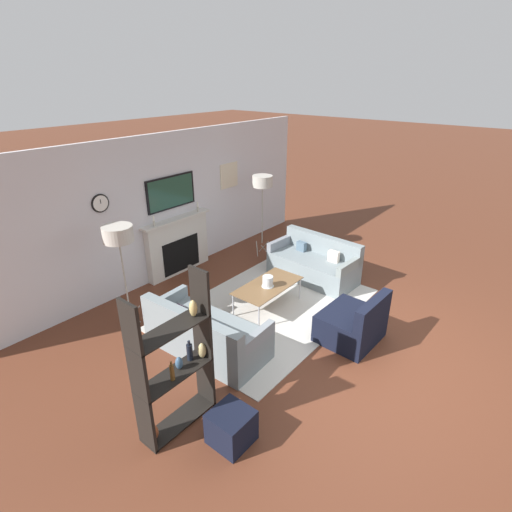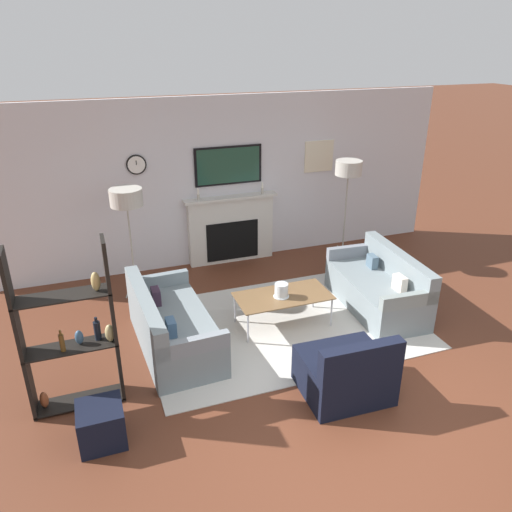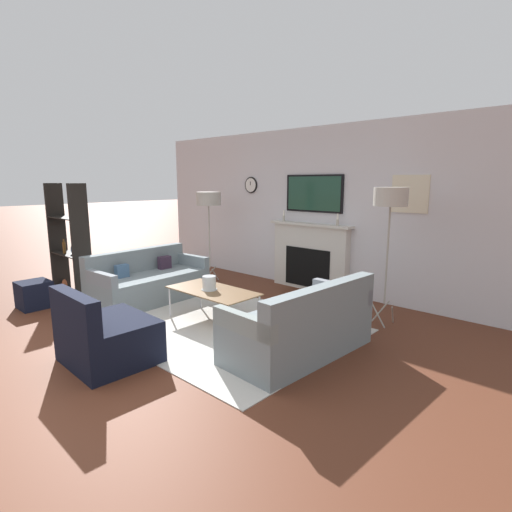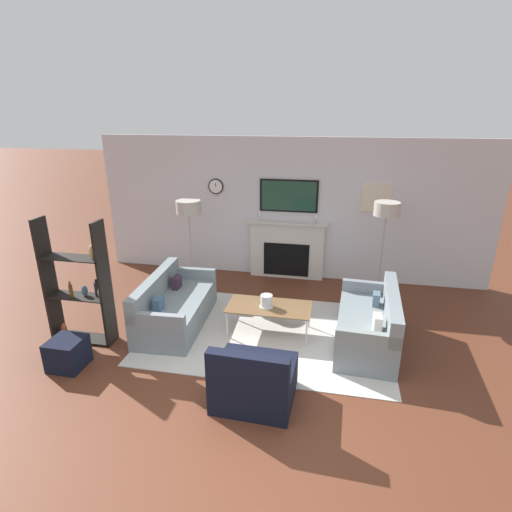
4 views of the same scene
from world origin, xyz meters
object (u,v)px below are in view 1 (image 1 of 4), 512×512
object	(u,v)px
shelf_unit	(175,363)
ottoman	(231,427)
coffee_table	(268,286)
floor_lamp_right	(262,182)
couch_right	(314,264)
armchair	(353,324)
floor_lamp_left	(118,235)
couch_left	(205,334)
hurricane_candle	(268,282)

from	to	relation	value
shelf_unit	ottoman	size ratio (longest dim) A/B	4.28
coffee_table	floor_lamp_right	bearing A→B (deg)	40.81
couch_right	coffee_table	world-z (taller)	couch_right
floor_lamp_right	shelf_unit	xyz separation A→B (m)	(-4.24, -2.16, -0.77)
armchair	floor_lamp_left	distance (m)	3.68
floor_lamp_right	ottoman	distance (m)	5.14
armchair	couch_right	bearing A→B (deg)	47.90
shelf_unit	floor_lamp_left	bearing A→B (deg)	68.73
couch_right	coffee_table	xyz separation A→B (m)	(-1.43, 0.02, 0.12)
floor_lamp_left	ottoman	world-z (taller)	floor_lamp_left
couch_left	armchair	size ratio (longest dim) A/B	1.98
coffee_table	floor_lamp_right	distance (m)	2.52
ottoman	floor_lamp_left	bearing A→B (deg)	76.45
floor_lamp_right	ottoman	size ratio (longest dim) A/B	4.19
couch_right	shelf_unit	world-z (taller)	shelf_unit
floor_lamp_left	ottoman	bearing A→B (deg)	-103.55
floor_lamp_left	shelf_unit	size ratio (longest dim) A/B	0.91
coffee_table	ottoman	distance (m)	2.76
hurricane_candle	ottoman	bearing A→B (deg)	-150.66
couch_left	ottoman	size ratio (longest dim) A/B	4.28
armchair	ottoman	bearing A→B (deg)	176.09
hurricane_candle	floor_lamp_left	bearing A→B (deg)	138.83
couch_right	ottoman	size ratio (longest dim) A/B	4.10
floor_lamp_left	shelf_unit	xyz separation A→B (m)	(-0.84, -2.16, -0.66)
couch_right	hurricane_candle	size ratio (longest dim) A/B	8.47
floor_lamp_left	shelf_unit	bearing A→B (deg)	-111.27
shelf_unit	ottoman	bearing A→B (deg)	-75.20
armchair	ottoman	distance (m)	2.48
coffee_table	shelf_unit	bearing A→B (deg)	-164.41
shelf_unit	armchair	bearing A→B (deg)	-16.90
hurricane_candle	couch_left	bearing A→B (deg)	179.95
coffee_table	floor_lamp_left	xyz separation A→B (m)	(-1.72, 1.45, 1.08)
coffee_table	shelf_unit	world-z (taller)	shelf_unit
coffee_table	couch_right	bearing A→B (deg)	-0.95
armchair	floor_lamp_left	bearing A→B (deg)	121.31
coffee_table	hurricane_candle	size ratio (longest dim) A/B	6.06
shelf_unit	ottoman	xyz separation A→B (m)	(0.17, -0.63, -0.64)
floor_lamp_left	floor_lamp_right	xyz separation A→B (m)	(3.40, 0.00, 0.11)
coffee_table	couch_left	bearing A→B (deg)	-179.11
couch_right	floor_lamp_right	size ratio (longest dim) A/B	0.98
couch_left	shelf_unit	size ratio (longest dim) A/B	1.00
couch_right	floor_lamp_left	xyz separation A→B (m)	(-3.15, 1.47, 1.20)
couch_left	ottoman	xyz separation A→B (m)	(-0.92, -1.33, -0.08)
couch_right	armchair	world-z (taller)	couch_right
coffee_table	floor_lamp_right	xyz separation A→B (m)	(1.68, 1.45, 1.20)
armchair	hurricane_candle	xyz separation A→B (m)	(-0.12, 1.49, 0.25)
floor_lamp_left	couch_left	bearing A→B (deg)	-80.67
coffee_table	shelf_unit	xyz separation A→B (m)	(-2.56, -0.71, 0.42)
couch_left	couch_right	size ratio (longest dim) A/B	1.04
couch_right	floor_lamp_left	size ratio (longest dim) A/B	1.05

